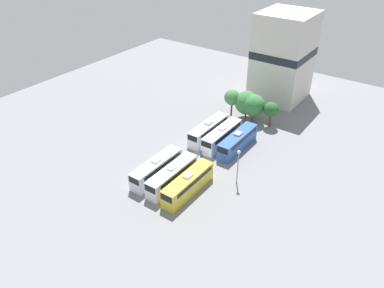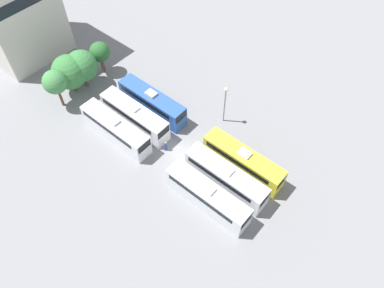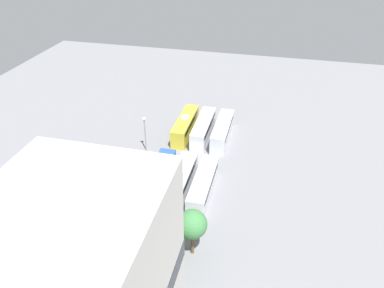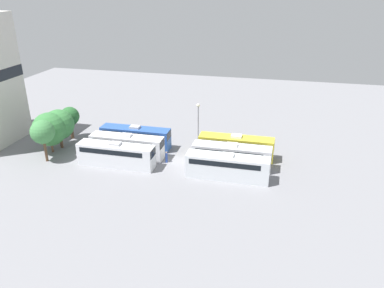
{
  "view_description": "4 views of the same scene",
  "coord_description": "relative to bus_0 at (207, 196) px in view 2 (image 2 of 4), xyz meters",
  "views": [
    {
      "loc": [
        32.41,
        -47.61,
        40.6
      ],
      "look_at": [
        -1.89,
        0.29,
        3.23
      ],
      "focal_mm": 35.0,
      "sensor_mm": 36.0,
      "label": 1
    },
    {
      "loc": [
        -22.16,
        -21.23,
        41.76
      ],
      "look_at": [
        1.38,
        -1.34,
        1.68
      ],
      "focal_mm": 35.0,
      "sensor_mm": 36.0,
      "label": 2
    },
    {
      "loc": [
        -12.02,
        50.59,
        35.92
      ],
      "look_at": [
        0.43,
        -1.07,
        2.61
      ],
      "focal_mm": 35.0,
      "sensor_mm": 36.0,
      "label": 3
    },
    {
      "loc": [
        -49.3,
        -13.99,
        24.93
      ],
      "look_at": [
        1.59,
        -1.8,
        2.37
      ],
      "focal_mm": 35.0,
      "sensor_mm": 36.0,
      "label": 4
    }
  ],
  "objects": [
    {
      "name": "ground_plane",
      "position": [
        3.6,
        8.0,
        -1.86
      ],
      "size": [
        113.53,
        113.53,
        0.0
      ],
      "primitive_type": "plane",
      "color": "gray"
    },
    {
      "name": "bus_0",
      "position": [
        0.0,
        0.0,
        0.0
      ],
      "size": [
        2.58,
        11.45,
        3.73
      ],
      "color": "silver",
      "rests_on": "ground_plane"
    },
    {
      "name": "bus_1",
      "position": [
        3.58,
        -0.08,
        0.0
      ],
      "size": [
        2.58,
        11.45,
        3.73
      ],
      "color": "silver",
      "rests_on": "ground_plane"
    },
    {
      "name": "bus_2",
      "position": [
        7.06,
        -0.28,
        0.0
      ],
      "size": [
        2.58,
        11.45,
        3.73
      ],
      "color": "gold",
      "rests_on": "ground_plane"
    },
    {
      "name": "bus_3",
      "position": [
        0.05,
        16.45,
        0.0
      ],
      "size": [
        2.58,
        11.45,
        3.73
      ],
      "color": "silver",
      "rests_on": "ground_plane"
    },
    {
      "name": "bus_4",
      "position": [
        3.48,
        16.17,
        0.0
      ],
      "size": [
        2.58,
        11.45,
        3.73
      ],
      "color": "silver",
      "rests_on": "ground_plane"
    },
    {
      "name": "bus_5",
      "position": [
        7.09,
        16.18,
        0.0
      ],
      "size": [
        2.58,
        11.45,
        3.73
      ],
      "color": "#2D56A8",
      "rests_on": "ground_plane"
    },
    {
      "name": "worker_person",
      "position": [
        2.86,
        9.6,
        -1.05
      ],
      "size": [
        0.36,
        0.36,
        1.74
      ],
      "color": "navy",
      "rests_on": "ground_plane"
    },
    {
      "name": "light_pole",
      "position": [
        12.32,
        6.84,
        2.73
      ],
      "size": [
        0.6,
        0.6,
        6.61
      ],
      "color": "gray",
      "rests_on": "ground_plane"
    },
    {
      "name": "tree_0",
      "position": [
        -0.95,
        27.42,
        2.85
      ],
      "size": [
        3.57,
        3.57,
        6.53
      ],
      "color": "brown",
      "rests_on": "ground_plane"
    },
    {
      "name": "tree_1",
      "position": [
        2.21,
        28.46,
        2.03
      ],
      "size": [
        5.3,
        5.3,
        6.54
      ],
      "color": "brown",
      "rests_on": "ground_plane"
    },
    {
      "name": "tree_2",
      "position": [
        4.19,
        28.0,
        2.14
      ],
      "size": [
        4.89,
        4.89,
        6.46
      ],
      "color": "brown",
      "rests_on": "ground_plane"
    },
    {
      "name": "tree_3",
      "position": [
        8.16,
        28.35,
        2.14
      ],
      "size": [
        3.21,
        3.21,
        5.67
      ],
      "color": "brown",
      "rests_on": "ground_plane"
    }
  ]
}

